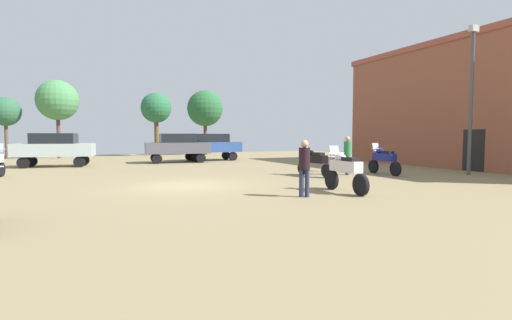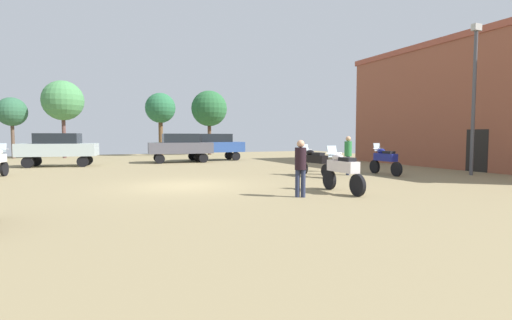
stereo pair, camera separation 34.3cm
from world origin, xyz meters
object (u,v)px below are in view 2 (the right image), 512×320
(brick_building, at_px, (493,104))
(car_4, at_px, (58,147))
(car_1, at_px, (214,145))
(lamp_post, at_px, (474,92))
(person_2, at_px, (300,164))
(motorcycle_3, at_px, (385,159))
(person_1, at_px, (348,152))
(tree_5, at_px, (209,109))
(motorcycle_1, at_px, (314,161))
(tree_2, at_px, (160,109))
(tree_4, at_px, (63,101))
(car_3, at_px, (181,146))
(tree_3, at_px, (12,112))
(motorcycle_5, at_px, (342,170))

(brick_building, relative_size, car_4, 3.79)
(car_1, distance_m, car_4, 10.36)
(car_1, bearing_deg, car_4, 97.07)
(lamp_post, bearing_deg, person_2, -167.88)
(motorcycle_3, bearing_deg, car_4, 144.89)
(person_1, height_order, tree_5, tree_5)
(motorcycle_1, height_order, tree_2, tree_2)
(motorcycle_3, bearing_deg, tree_4, 128.40)
(tree_2, xyz_separation_m, lamp_post, (10.52, -23.31, -0.48))
(car_3, relative_size, person_2, 2.57)
(car_3, height_order, lamp_post, lamp_post)
(person_2, distance_m, tree_2, 25.80)
(person_2, bearing_deg, car_1, -68.85)
(lamp_post, bearing_deg, tree_4, 128.92)
(person_1, bearing_deg, tree_3, -111.79)
(motorcycle_3, distance_m, car_1, 13.84)
(car_1, height_order, tree_4, tree_4)
(motorcycle_5, xyz_separation_m, person_2, (-1.72, -0.26, 0.26))
(car_1, relative_size, car_3, 0.98)
(brick_building, bearing_deg, tree_2, 126.24)
(car_3, bearing_deg, person_2, -174.96)
(tree_3, xyz_separation_m, tree_4, (3.78, -0.89, 0.98))
(brick_building, bearing_deg, motorcycle_5, -162.30)
(person_1, bearing_deg, motorcycle_5, -9.40)
(motorcycle_1, distance_m, motorcycle_3, 3.55)
(brick_building, xyz_separation_m, car_1, (-12.79, 12.56, -2.52))
(car_1, bearing_deg, tree_2, 15.21)
(car_1, distance_m, tree_2, 9.33)
(car_1, height_order, person_1, car_1)
(lamp_post, bearing_deg, brick_building, 26.01)
(motorcycle_3, distance_m, car_4, 18.63)
(lamp_post, bearing_deg, car_3, 127.78)
(motorcycle_5, bearing_deg, motorcycle_1, 70.14)
(car_3, xyz_separation_m, person_2, (0.16, -16.09, -0.16))
(brick_building, height_order, tree_5, brick_building)
(car_3, distance_m, tree_4, 12.48)
(brick_building, distance_m, person_1, 10.44)
(person_2, bearing_deg, tree_2, -60.33)
(lamp_post, bearing_deg, car_1, 118.07)
(tree_4, bearing_deg, tree_3, 166.80)
(car_4, xyz_separation_m, person_1, (12.92, -10.96, -0.09))
(motorcycle_5, relative_size, tree_4, 0.35)
(motorcycle_3, xyz_separation_m, person_2, (-7.00, -4.07, 0.27))
(car_4, xyz_separation_m, tree_3, (-4.08, 10.47, 2.59))
(motorcycle_5, distance_m, person_2, 1.76)
(car_1, height_order, car_4, same)
(person_1, bearing_deg, lamp_post, 95.58)
(motorcycle_3, distance_m, tree_5, 22.13)
(motorcycle_3, height_order, tree_3, tree_3)
(car_1, bearing_deg, tree_4, 51.05)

